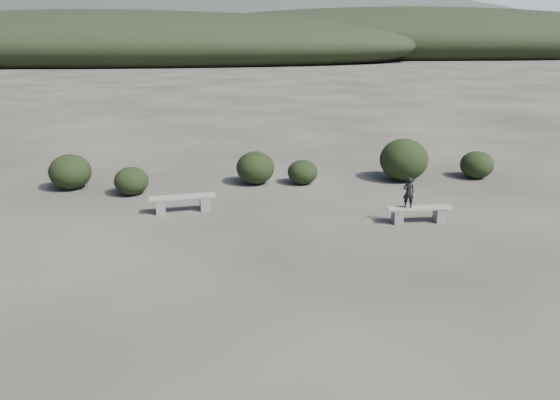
{
  "coord_description": "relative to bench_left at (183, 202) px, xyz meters",
  "views": [
    {
      "loc": [
        -1.51,
        -9.23,
        5.04
      ],
      "look_at": [
        -0.62,
        3.5,
        1.1
      ],
      "focal_mm": 35.0,
      "sensor_mm": 36.0,
      "label": 1
    }
  ],
  "objects": [
    {
      "name": "ground",
      "position": [
        3.29,
        -6.09,
        -0.29
      ],
      "size": [
        1200.0,
        1200.0,
        0.0
      ],
      "primitive_type": "plane",
      "color": "#302C25",
      "rests_on": "ground"
    },
    {
      "name": "bench_left",
      "position": [
        0.0,
        0.0,
        0.0
      ],
      "size": [
        1.96,
        0.73,
        0.48
      ],
      "rotation": [
        0.0,
        0.0,
        0.18
      ],
      "color": "slate",
      "rests_on": "ground"
    },
    {
      "name": "bench_right",
      "position": [
        6.58,
        -1.41,
        -0.02
      ],
      "size": [
        1.8,
        0.44,
        0.45
      ],
      "rotation": [
        0.0,
        0.0,
        0.04
      ],
      "color": "slate",
      "rests_on": "ground"
    },
    {
      "name": "seated_person",
      "position": [
        6.25,
        -1.42,
        0.58
      ],
      "size": [
        0.33,
        0.24,
        0.85
      ],
      "primitive_type": "imported",
      "rotation": [
        0.0,
        0.0,
        3.01
      ],
      "color": "black",
      "rests_on": "bench_right"
    },
    {
      "name": "shrub_a",
      "position": [
        -1.82,
        1.92,
        0.16
      ],
      "size": [
        1.1,
        1.1,
        0.9
      ],
      "primitive_type": "ellipsoid",
      "color": "black",
      "rests_on": "ground"
    },
    {
      "name": "shrub_b",
      "position": [
        2.2,
        2.97,
        0.27
      ],
      "size": [
        1.31,
        1.31,
        1.13
      ],
      "primitive_type": "ellipsoid",
      "color": "black",
      "rests_on": "ground"
    },
    {
      "name": "shrub_c",
      "position": [
        3.83,
        2.82,
        0.13
      ],
      "size": [
        1.05,
        1.05,
        0.84
      ],
      "primitive_type": "ellipsoid",
      "color": "black",
      "rests_on": "ground"
    },
    {
      "name": "shrub_d",
      "position": [
        7.44,
        3.07,
        0.45
      ],
      "size": [
        1.69,
        1.69,
        1.48
      ],
      "primitive_type": "ellipsoid",
      "color": "black",
      "rests_on": "ground"
    },
    {
      "name": "shrub_e",
      "position": [
        10.15,
        3.17,
        0.2
      ],
      "size": [
        1.17,
        1.17,
        0.98
      ],
      "primitive_type": "ellipsoid",
      "color": "black",
      "rests_on": "ground"
    },
    {
      "name": "shrub_f",
      "position": [
        -3.98,
        2.77,
        0.29
      ],
      "size": [
        1.38,
        1.38,
        1.17
      ],
      "primitive_type": "ellipsoid",
      "color": "black",
      "rests_on": "ground"
    },
    {
      "name": "mountain_ridges",
      "position": [
        -4.2,
        332.97,
        10.55
      ],
      "size": [
        500.0,
        400.0,
        56.0
      ],
      "color": "black",
      "rests_on": "ground"
    }
  ]
}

